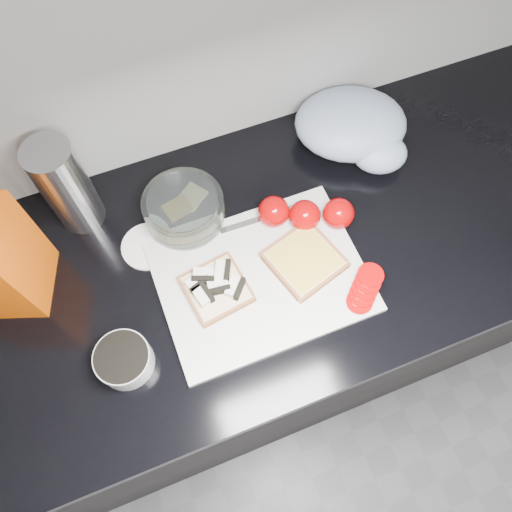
{
  "coord_description": "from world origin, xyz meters",
  "views": [
    {
      "loc": [
        -0.09,
        0.79,
        1.82
      ],
      "look_at": [
        0.06,
        1.16,
        0.95
      ],
      "focal_mm": 35.0,
      "sensor_mm": 36.0,
      "label": 1
    }
  ],
  "objects": [
    {
      "name": "cutting_board",
      "position": [
        0.06,
        1.13,
        0.91
      ],
      "size": [
        0.4,
        0.3,
        0.01
      ],
      "primitive_type": "cube",
      "color": "silver",
      "rests_on": "countertop"
    },
    {
      "name": "bread_right",
      "position": [
        0.15,
        1.13,
        0.92
      ],
      "size": [
        0.17,
        0.17,
        0.02
      ],
      "rotation": [
        0.0,
        0.0,
        0.29
      ],
      "color": "beige",
      "rests_on": "cutting_board"
    },
    {
      "name": "bread_left",
      "position": [
        -0.03,
        1.14,
        0.92
      ],
      "size": [
        0.13,
        0.13,
        0.04
      ],
      "rotation": [
        0.0,
        0.0,
        0.14
      ],
      "color": "beige",
      "rests_on": "cutting_board"
    },
    {
      "name": "steel_canister",
      "position": [
        -0.23,
        1.41,
        1.01
      ],
      "size": [
        0.09,
        0.09,
        0.22
      ],
      "primitive_type": "cylinder",
      "color": "#AFAFB4",
      "rests_on": "countertop"
    },
    {
      "name": "seed_tub",
      "position": [
        -0.23,
        1.07,
        0.93
      ],
      "size": [
        0.1,
        0.1,
        0.05
      ],
      "color": "#A6ABAB",
      "rests_on": "countertop"
    },
    {
      "name": "grocery_bag",
      "position": [
        0.38,
        1.37,
        0.95
      ],
      "size": [
        0.3,
        0.29,
        0.11
      ],
      "rotation": [
        0.0,
        0.0,
        -0.36
      ],
      "color": "#949EB7",
      "rests_on": "countertop"
    },
    {
      "name": "tomato_slices",
      "position": [
        0.24,
        1.04,
        0.92
      ],
      "size": [
        0.1,
        0.1,
        0.02
      ],
      "rotation": [
        0.0,
        0.0,
        0.29
      ],
      "color": "#A40304",
      "rests_on": "cutting_board"
    },
    {
      "name": "base_cabinet",
      "position": [
        0.0,
        1.2,
        0.43
      ],
      "size": [
        3.5,
        0.6,
        0.86
      ],
      "primitive_type": "cube",
      "color": "black",
      "rests_on": "ground"
    },
    {
      "name": "glass_bowl",
      "position": [
        -0.03,
        1.32,
        0.93
      ],
      "size": [
        0.17,
        0.17,
        0.07
      ],
      "rotation": [
        0.0,
        0.0,
        0.25
      ],
      "color": "silver",
      "rests_on": "countertop"
    },
    {
      "name": "whole_tomatoes",
      "position": [
        0.19,
        1.22,
        0.93
      ],
      "size": [
        0.19,
        0.12,
        0.07
      ],
      "rotation": [
        0.0,
        0.0,
        0.02
      ],
      "color": "#A40304",
      "rests_on": "countertop"
    },
    {
      "name": "knife",
      "position": [
        0.13,
        1.26,
        0.91
      ],
      "size": [
        0.18,
        0.02,
        0.01
      ],
      "rotation": [
        0.0,
        0.0,
        -0.03
      ],
      "color": "silver",
      "rests_on": "cutting_board"
    },
    {
      "name": "tub_lid",
      "position": [
        -0.13,
        1.29,
        0.9
      ],
      "size": [
        0.12,
        0.12,
        0.01
      ],
      "primitive_type": "cylinder",
      "rotation": [
        0.0,
        0.0,
        -0.16
      ],
      "color": "white",
      "rests_on": "countertop"
    },
    {
      "name": "countertop",
      "position": [
        0.0,
        1.2,
        0.88
      ],
      "size": [
        3.5,
        0.64,
        0.04
      ],
      "primitive_type": "cube",
      "color": "black",
      "rests_on": "base_cabinet"
    }
  ]
}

